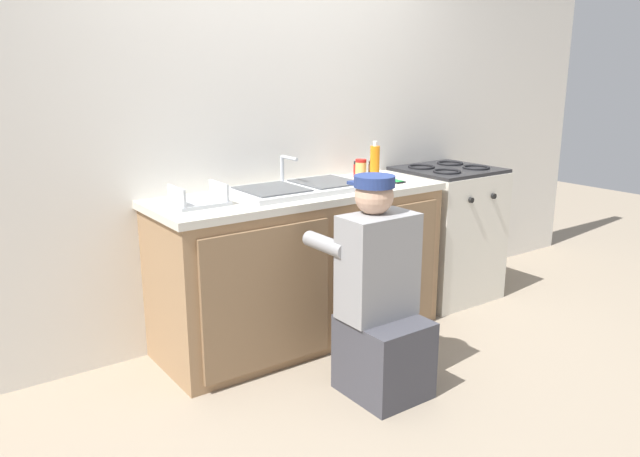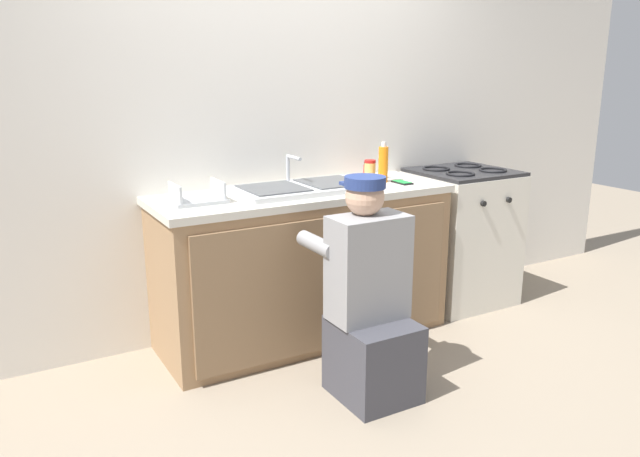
# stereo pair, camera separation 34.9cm
# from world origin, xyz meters

# --- Properties ---
(ground_plane) EXTENTS (12.00, 12.00, 0.00)m
(ground_plane) POSITION_xyz_m (0.00, 0.00, 0.00)
(ground_plane) COLOR gray
(back_wall) EXTENTS (6.00, 0.10, 2.50)m
(back_wall) POSITION_xyz_m (0.00, 0.65, 1.25)
(back_wall) COLOR silver
(back_wall) RESTS_ON ground_plane
(counter_cabinet) EXTENTS (1.73, 0.62, 0.87)m
(counter_cabinet) POSITION_xyz_m (0.00, 0.29, 0.43)
(counter_cabinet) COLOR #997551
(counter_cabinet) RESTS_ON ground_plane
(countertop) EXTENTS (1.77, 0.62, 0.04)m
(countertop) POSITION_xyz_m (0.00, 0.30, 0.89)
(countertop) COLOR beige
(countertop) RESTS_ON counter_cabinet
(sink_double_basin) EXTENTS (0.80, 0.44, 0.19)m
(sink_double_basin) POSITION_xyz_m (0.00, 0.30, 0.93)
(sink_double_basin) COLOR silver
(sink_double_basin) RESTS_ON countertop
(stove_range) EXTENTS (0.64, 0.62, 0.94)m
(stove_range) POSITION_xyz_m (1.24, 0.30, 0.47)
(stove_range) COLOR silver
(stove_range) RESTS_ON ground_plane
(plumber_person) EXTENTS (0.42, 0.61, 1.10)m
(plumber_person) POSITION_xyz_m (-0.04, -0.47, 0.46)
(plumber_person) COLOR #3F3F47
(plumber_person) RESTS_ON ground_plane
(dish_rack_tray) EXTENTS (0.28, 0.22, 0.11)m
(dish_rack_tray) POSITION_xyz_m (-0.64, 0.30, 0.93)
(dish_rack_tray) COLOR #B2B7BC
(dish_rack_tray) RESTS_ON countertop
(spice_bottle_pepper) EXTENTS (0.04, 0.04, 0.10)m
(spice_bottle_pepper) POSITION_xyz_m (0.64, 0.42, 0.96)
(spice_bottle_pepper) COLOR #513823
(spice_bottle_pepper) RESTS_ON countertop
(condiment_jar) EXTENTS (0.07, 0.07, 0.13)m
(condiment_jar) POSITION_xyz_m (0.54, 0.40, 0.97)
(condiment_jar) COLOR #DBB760
(condiment_jar) RESTS_ON countertop
(cell_phone) EXTENTS (0.07, 0.14, 0.01)m
(cell_phone) POSITION_xyz_m (0.64, 0.20, 0.92)
(cell_phone) COLOR black
(cell_phone) RESTS_ON countertop
(soap_bottle_orange) EXTENTS (0.06, 0.06, 0.25)m
(soap_bottle_orange) POSITION_xyz_m (0.57, 0.30, 1.02)
(soap_bottle_orange) COLOR orange
(soap_bottle_orange) RESTS_ON countertop
(spice_bottle_red) EXTENTS (0.04, 0.04, 0.10)m
(spice_bottle_red) POSITION_xyz_m (0.56, 0.47, 0.96)
(spice_bottle_red) COLOR red
(spice_bottle_red) RESTS_ON countertop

